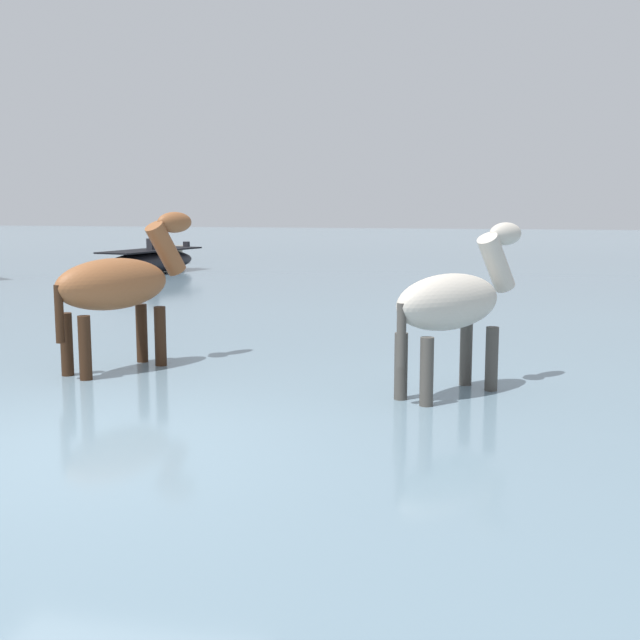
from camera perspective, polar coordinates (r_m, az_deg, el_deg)
name	(u,v)px	position (r m, az deg, el deg)	size (l,w,h in m)	color
ground_plane	(79,482)	(6.85, -16.55, -10.83)	(120.00, 120.00, 0.00)	#666051
water_surface	(336,307)	(16.08, 1.15, 0.90)	(90.00, 90.00, 0.29)	slate
horse_lead_pinto	(454,306)	(8.17, 9.36, 0.97)	(1.35, 1.66, 1.99)	beige
horse_trailing_chestnut	(119,288)	(9.54, -13.90, 2.20)	(1.19, 1.85, 2.09)	brown
boat_mid_channel	(172,254)	(27.06, -10.30, 4.55)	(1.65, 2.64, 0.46)	#B2AD9E
boat_near_port	(151,261)	(22.64, -11.74, 4.06)	(1.82, 3.68, 1.12)	black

